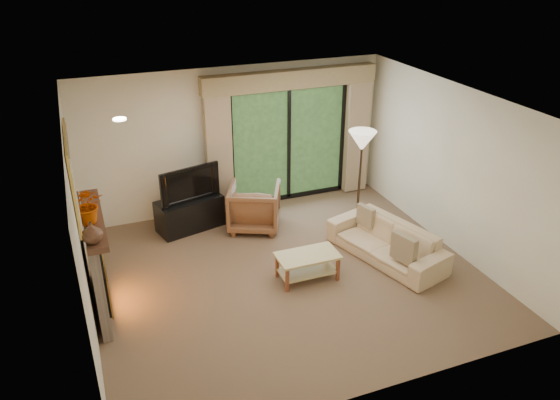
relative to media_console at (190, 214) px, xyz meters
name	(u,v)px	position (x,y,z in m)	size (l,w,h in m)	color
floor	(287,275)	(1.01, -1.95, -0.28)	(5.50, 5.50, 0.00)	brown
ceiling	(288,104)	(1.01, -1.95, 2.32)	(5.50, 5.50, 0.00)	silver
wall_back	(235,140)	(1.01, 0.55, 1.02)	(5.00, 5.00, 0.00)	#F6EACB
wall_front	(381,295)	(1.01, -4.45, 1.02)	(5.00, 5.00, 0.00)	#F6EACB
wall_left	(79,231)	(-1.74, -1.95, 1.02)	(5.00, 5.00, 0.00)	#F6EACB
wall_right	(452,168)	(3.76, -1.95, 1.02)	(5.00, 5.00, 0.00)	#F6EACB
fireplace	(96,263)	(-1.62, -1.75, 0.41)	(0.24, 1.70, 1.37)	#77685E
mirror	(73,175)	(-1.70, -1.75, 1.67)	(0.07, 1.45, 1.02)	gold
sliding_door	(288,144)	(2.01, 0.50, 0.82)	(2.26, 0.10, 2.16)	black
curtain_left	(219,150)	(0.66, 0.39, 0.92)	(0.45, 0.18, 2.35)	tan
curtain_right	(357,132)	(3.36, 0.39, 0.92)	(0.45, 0.18, 2.35)	tan
cornice	(291,79)	(2.01, 0.41, 2.04)	(3.20, 0.24, 0.32)	tan
media_console	(190,214)	(0.00, 0.00, 0.00)	(1.10, 0.50, 0.55)	black
tv	(187,183)	(0.00, 0.00, 0.58)	(1.05, 0.14, 0.61)	black
armchair	(254,207)	(1.04, -0.37, 0.12)	(0.84, 0.86, 0.78)	brown
sofa	(386,242)	(2.62, -2.06, 0.01)	(1.94, 0.76, 0.57)	tan
pillow_near	(404,248)	(2.56, -2.62, 0.22)	(0.11, 0.42, 0.42)	brown
pillow_far	(366,216)	(2.56, -1.50, 0.20)	(0.09, 0.34, 0.34)	brown
coffee_table	(307,267)	(1.25, -2.14, -0.07)	(0.90, 0.49, 0.40)	tan
floor_lamp	(359,180)	(2.72, -0.94, 0.58)	(0.46, 0.46, 1.72)	beige
vase	(92,232)	(-1.60, -2.43, 1.22)	(0.24, 0.24, 0.26)	#4D2E1F
branches	(87,205)	(-1.60, -1.91, 1.34)	(0.44, 0.38, 0.48)	#C34A06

